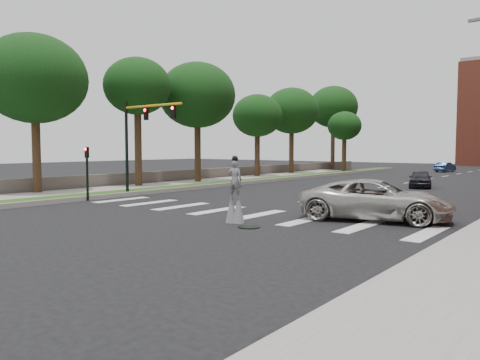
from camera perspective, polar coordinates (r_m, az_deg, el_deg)
ground_plane at (r=22.16m, az=-1.96°, el=-4.30°), size 160.00×160.00×0.00m
grass_median at (r=44.92m, az=3.33°, el=0.07°), size 2.00×60.00×0.25m
median_curb at (r=44.33m, az=4.45°, el=0.03°), size 0.20×60.00×0.28m
sidewalk_left at (r=39.33m, az=-8.69°, el=-0.58°), size 4.00×60.00×0.18m
stone_wall at (r=49.79m, az=-0.53°, el=0.95°), size 0.50×56.00×1.10m
manhole at (r=18.76m, az=1.10°, el=-5.75°), size 0.90×0.90×0.04m
traffic_signal at (r=31.05m, az=-12.28°, el=5.67°), size 5.30×0.23×6.20m
secondary_signal at (r=29.40m, az=-18.14°, el=1.36°), size 0.25×0.21×3.23m
stilt_performer at (r=19.78m, az=-0.62°, el=-2.09°), size 0.83×0.60×2.85m
suv_crossing at (r=21.41m, az=16.21°, el=-2.33°), size 7.00×4.53×1.79m
car_near at (r=39.96m, az=21.11°, el=0.15°), size 2.79×4.44×1.41m
car_mid at (r=66.54m, az=23.74°, el=1.46°), size 1.85×4.00×1.27m
tree_0 at (r=34.51m, az=-23.80°, el=11.18°), size 6.95×6.95×10.69m
tree_1 at (r=38.19m, az=-12.42°, el=11.00°), size 5.26×5.26×10.23m
tree_2 at (r=42.00m, az=-5.23°, el=10.22°), size 6.78×6.78×10.67m
tree_3 at (r=49.68m, az=2.13°, el=7.79°), size 5.27×5.27×8.77m
tree_4 at (r=56.16m, az=6.32°, el=8.35°), size 6.38×6.38×10.23m
tree_5 at (r=67.04m, az=11.30°, el=8.69°), size 6.80×6.80×11.70m
tree_6 at (r=60.77m, az=12.62°, el=6.40°), size 4.25×4.25×7.73m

